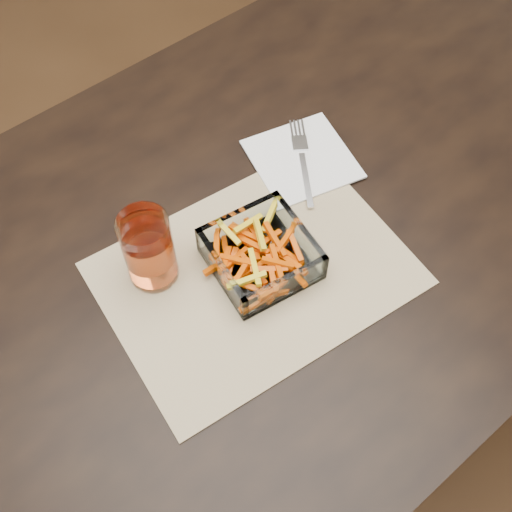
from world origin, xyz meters
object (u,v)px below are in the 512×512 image
object	(u,v)px
glass_bowl	(261,256)
fork	(302,159)
tumbler	(149,251)
dining_table	(286,240)

from	to	relation	value
glass_bowl	fork	distance (m)	0.22
fork	tumbler	bearing A→B (deg)	-141.82
glass_bowl	tumbler	size ratio (longest dim) A/B	1.26
dining_table	fork	bearing A→B (deg)	36.09
dining_table	tumbler	bearing A→B (deg)	170.68
glass_bowl	tumbler	xyz separation A→B (m)	(-0.14, 0.09, 0.04)
dining_table	glass_bowl	size ratio (longest dim) A/B	9.67
dining_table	tumbler	size ratio (longest dim) A/B	12.19
dining_table	glass_bowl	world-z (taller)	glass_bowl
dining_table	fork	xyz separation A→B (m)	(0.09, 0.06, 0.10)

